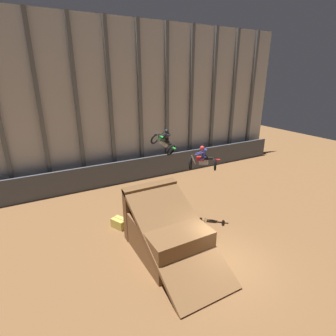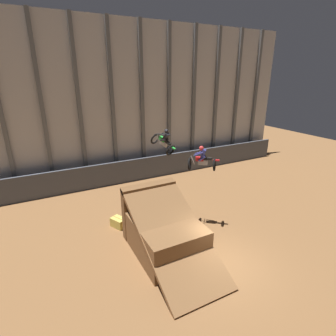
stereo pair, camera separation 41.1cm
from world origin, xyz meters
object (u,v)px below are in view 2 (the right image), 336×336
rider_bike_left_air (164,141)px  hay_bale_trackside (119,222)px  dirt_ramp (163,231)px  rider_bike_right_air (202,160)px

rider_bike_left_air → hay_bale_trackside: size_ratio=1.76×
dirt_ramp → hay_bale_trackside: dirt_ramp is taller
hay_bale_trackside → rider_bike_right_air: bearing=-24.0°
dirt_ramp → hay_bale_trackside: bearing=114.8°
rider_bike_left_air → hay_bale_trackside: 5.64m
dirt_ramp → rider_bike_left_air: size_ratio=3.22×
rider_bike_left_air → rider_bike_right_air: bearing=-88.4°
dirt_ramp → rider_bike_left_air: rider_bike_left_air is taller
rider_bike_right_air → hay_bale_trackside: bearing=107.7°
rider_bike_left_air → rider_bike_right_air: size_ratio=1.15×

